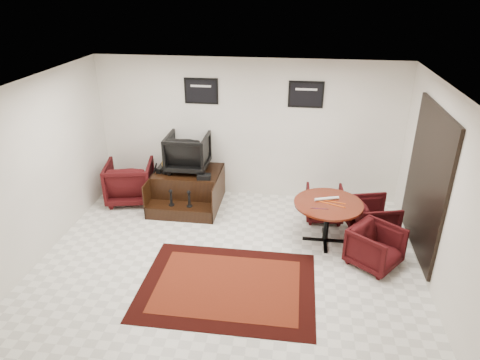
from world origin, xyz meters
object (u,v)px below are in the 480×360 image
armchair_side (130,180)px  meeting_table (328,208)px  table_chair_corner (376,245)px  table_chair_window (374,216)px  table_chair_back (324,202)px  shine_chair (188,150)px  shine_podium (188,189)px

armchair_side → meeting_table: bearing=153.5°
armchair_side → table_chair_corner: (4.58, -1.58, -0.10)m
table_chair_window → table_chair_corner: size_ratio=1.02×
armchair_side → table_chair_back: size_ratio=1.35×
armchair_side → table_chair_back: bearing=165.0°
shine_chair → meeting_table: size_ratio=0.72×
armchair_side → table_chair_window: 4.72m
shine_chair → table_chair_back: bearing=171.3°
armchair_side → table_chair_corner: armchair_side is taller
armchair_side → table_chair_window: (4.67, -0.67, -0.09)m
shine_podium → armchair_side: bearing=-177.7°
table_chair_corner → table_chair_window: bearing=32.4°
table_chair_back → table_chair_corner: table_chair_corner is taller
shine_chair → table_chair_corner: shine_chair is taller
meeting_table → table_chair_back: 0.85m
table_chair_back → table_chair_window: 0.94m
meeting_table → table_chair_corner: size_ratio=1.58×
shine_podium → table_chair_corner: 3.77m
table_chair_back → table_chair_window: (0.82, -0.46, 0.03)m
shine_chair → table_chair_window: bearing=165.9°
shine_podium → table_chair_window: (3.49, -0.71, 0.06)m
table_chair_window → table_chair_corner: (-0.10, -0.91, -0.01)m
shine_podium → table_chair_window: table_chair_window is taller
shine_chair → table_chair_back: shine_chair is taller
shine_podium → table_chair_back: (2.67, -0.25, 0.03)m
shine_chair → table_chair_window: shine_chair is taller
shine_podium → shine_chair: 0.78m
meeting_table → table_chair_back: meeting_table is taller
armchair_side → table_chair_corner: 4.84m
table_chair_window → shine_chair: bearing=61.2°
shine_chair → table_chair_back: 2.80m
meeting_table → armchair_side: bearing=165.5°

